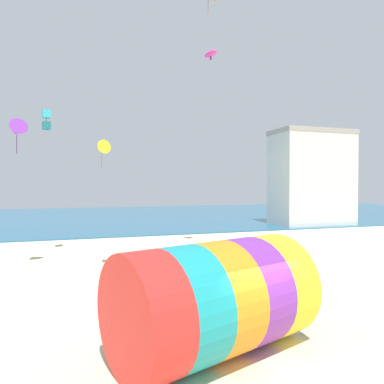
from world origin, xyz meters
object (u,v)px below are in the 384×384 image
(giant_inflatable_tube, at_px, (214,298))
(kite_handler, at_px, (283,290))
(kite_yellow_delta, at_px, (101,148))
(kite_cyan_box, at_px, (46,120))
(kite_magenta_parafoil, at_px, (211,54))
(kite_purple_delta, at_px, (17,130))

(giant_inflatable_tube, xyz_separation_m, kite_handler, (3.31, 1.93, -0.65))
(kite_yellow_delta, height_order, kite_cyan_box, kite_cyan_box)
(giant_inflatable_tube, bearing_deg, kite_magenta_parafoil, 70.52)
(kite_magenta_parafoil, xyz_separation_m, kite_cyan_box, (-9.13, 5.14, -3.28))
(giant_inflatable_tube, relative_size, kite_magenta_parafoil, 5.53)
(kite_handler, distance_m, kite_magenta_parafoil, 13.51)
(kite_handler, height_order, kite_cyan_box, kite_cyan_box)
(kite_purple_delta, xyz_separation_m, kite_cyan_box, (1.09, 3.45, 1.23))
(giant_inflatable_tube, relative_size, kite_cyan_box, 4.64)
(kite_cyan_box, bearing_deg, kite_purple_delta, -107.50)
(kite_yellow_delta, bearing_deg, kite_magenta_parafoil, -0.08)
(kite_cyan_box, bearing_deg, kite_yellow_delta, -58.47)
(kite_purple_delta, bearing_deg, giant_inflatable_tube, -59.04)
(kite_purple_delta, distance_m, kite_cyan_box, 3.82)
(kite_magenta_parafoil, relative_size, kite_yellow_delta, 0.78)
(kite_purple_delta, bearing_deg, kite_magenta_parafoil, -9.39)
(kite_magenta_parafoil, bearing_deg, kite_purple_delta, 170.61)
(giant_inflatable_tube, height_order, kite_handler, giant_inflatable_tube)
(kite_handler, height_order, kite_magenta_parafoil, kite_magenta_parafoil)
(giant_inflatable_tube, distance_m, kite_magenta_parafoil, 14.62)
(kite_handler, relative_size, kite_purple_delta, 0.93)
(kite_handler, relative_size, kite_magenta_parafoil, 1.55)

